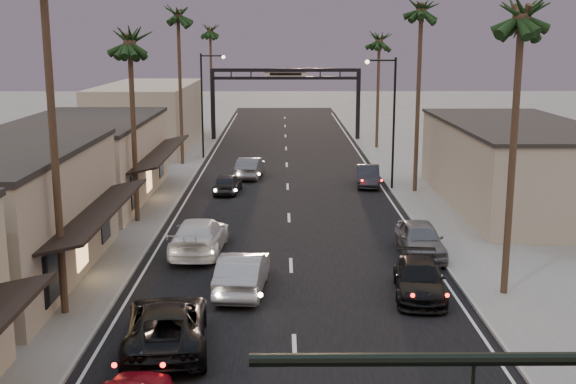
{
  "coord_description": "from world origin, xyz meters",
  "views": [
    {
      "loc": [
        -0.42,
        -3.71,
        10.22
      ],
      "look_at": [
        -0.1,
        32.51,
        2.5
      ],
      "focal_mm": 45.0,
      "sensor_mm": 36.0,
      "label": 1
    }
  ],
  "objects_px": {
    "oncoming_pickup": "(166,325)",
    "curbside_black": "(419,279)",
    "streetlight_right": "(390,112)",
    "palm_rc": "(379,36)",
    "palm_far": "(210,27)",
    "arch": "(286,86)",
    "palm_lc": "(129,34)",
    "palm_ld": "(178,10)",
    "palm_ra": "(523,5)",
    "oncoming_silver": "(243,272)",
    "streetlight_left": "(205,97)",
    "palm_rb": "(422,4)"
  },
  "relations": [
    {
      "from": "oncoming_pickup",
      "to": "curbside_black",
      "type": "xyz_separation_m",
      "value": [
        9.43,
        4.91,
        -0.1
      ]
    },
    {
      "from": "streetlight_right",
      "to": "oncoming_pickup",
      "type": "distance_m",
      "value": 28.63
    },
    {
      "from": "palm_rc",
      "to": "palm_far",
      "type": "bearing_deg",
      "value": 140.36
    },
    {
      "from": "streetlight_right",
      "to": "curbside_black",
      "type": "height_order",
      "value": "streetlight_right"
    },
    {
      "from": "arch",
      "to": "palm_lc",
      "type": "relative_size",
      "value": 1.25
    },
    {
      "from": "curbside_black",
      "to": "arch",
      "type": "bearing_deg",
      "value": 102.92
    },
    {
      "from": "arch",
      "to": "palm_ld",
      "type": "xyz_separation_m",
      "value": [
        -8.6,
        -15.0,
        6.88
      ]
    },
    {
      "from": "palm_ra",
      "to": "curbside_black",
      "type": "distance_m",
      "value": 11.28
    },
    {
      "from": "palm_ra",
      "to": "curbside_black",
      "type": "xyz_separation_m",
      "value": [
        -3.47,
        -0.04,
        -10.74
      ]
    },
    {
      "from": "curbside_black",
      "to": "palm_lc",
      "type": "bearing_deg",
      "value": 145.32
    },
    {
      "from": "arch",
      "to": "palm_rc",
      "type": "height_order",
      "value": "palm_rc"
    },
    {
      "from": "palm_ra",
      "to": "palm_far",
      "type": "xyz_separation_m",
      "value": [
        -16.9,
        54.0,
        0.0
      ]
    },
    {
      "from": "palm_rc",
      "to": "oncoming_silver",
      "type": "bearing_deg",
      "value": -105.09
    },
    {
      "from": "palm_ld",
      "to": "curbside_black",
      "type": "relative_size",
      "value": 2.91
    },
    {
      "from": "streetlight_left",
      "to": "oncoming_silver",
      "type": "xyz_separation_m",
      "value": [
        4.89,
        -33.45,
        -4.5
      ]
    },
    {
      "from": "palm_ra",
      "to": "palm_rb",
      "type": "distance_m",
      "value": 20.02
    },
    {
      "from": "arch",
      "to": "palm_lc",
      "type": "distance_m",
      "value": 35.41
    },
    {
      "from": "palm_lc",
      "to": "oncoming_silver",
      "type": "bearing_deg",
      "value": -60.17
    },
    {
      "from": "arch",
      "to": "palm_ra",
      "type": "distance_m",
      "value": 47.17
    },
    {
      "from": "oncoming_silver",
      "to": "palm_ld",
      "type": "bearing_deg",
      "value": -72.94
    },
    {
      "from": "streetlight_right",
      "to": "palm_rc",
      "type": "relative_size",
      "value": 0.74
    },
    {
      "from": "streetlight_right",
      "to": "oncoming_pickup",
      "type": "relative_size",
      "value": 1.55
    },
    {
      "from": "palm_ld",
      "to": "palm_rb",
      "type": "height_order",
      "value": "same"
    },
    {
      "from": "streetlight_left",
      "to": "palm_ld",
      "type": "height_order",
      "value": "palm_ld"
    },
    {
      "from": "streetlight_right",
      "to": "palm_lc",
      "type": "distance_m",
      "value": 18.66
    },
    {
      "from": "streetlight_right",
      "to": "curbside_black",
      "type": "xyz_separation_m",
      "value": [
        -1.79,
        -21.04,
        -4.62
      ]
    },
    {
      "from": "palm_lc",
      "to": "oncoming_pickup",
      "type": "height_order",
      "value": "palm_lc"
    },
    {
      "from": "streetlight_left",
      "to": "oncoming_pickup",
      "type": "height_order",
      "value": "streetlight_left"
    },
    {
      "from": "palm_ld",
      "to": "palm_far",
      "type": "bearing_deg",
      "value": 89.25
    },
    {
      "from": "arch",
      "to": "streetlight_right",
      "type": "xyz_separation_m",
      "value": [
        6.92,
        -25.0,
        -0.2
      ]
    },
    {
      "from": "palm_ra",
      "to": "palm_far",
      "type": "bearing_deg",
      "value": 107.38
    },
    {
      "from": "streetlight_right",
      "to": "palm_ra",
      "type": "xyz_separation_m",
      "value": [
        1.68,
        -21.0,
        6.11
      ]
    },
    {
      "from": "palm_lc",
      "to": "curbside_black",
      "type": "distance_m",
      "value": 20.71
    },
    {
      "from": "palm_rb",
      "to": "curbside_black",
      "type": "bearing_deg",
      "value": -99.82
    },
    {
      "from": "palm_lc",
      "to": "oncoming_pickup",
      "type": "distance_m",
      "value": 19.98
    },
    {
      "from": "arch",
      "to": "palm_lc",
      "type": "height_order",
      "value": "palm_lc"
    },
    {
      "from": "palm_rc",
      "to": "oncoming_silver",
      "type": "relative_size",
      "value": 2.43
    },
    {
      "from": "palm_ld",
      "to": "palm_far",
      "type": "relative_size",
      "value": 1.08
    },
    {
      "from": "streetlight_right",
      "to": "palm_far",
      "type": "height_order",
      "value": "palm_far"
    },
    {
      "from": "arch",
      "to": "oncoming_silver",
      "type": "distance_m",
      "value": 45.74
    },
    {
      "from": "palm_rc",
      "to": "oncoming_pickup",
      "type": "bearing_deg",
      "value": -106.01
    },
    {
      "from": "palm_lc",
      "to": "oncoming_pickup",
      "type": "relative_size",
      "value": 2.1
    },
    {
      "from": "palm_lc",
      "to": "streetlight_left",
      "type": "bearing_deg",
      "value": 85.63
    },
    {
      "from": "oncoming_silver",
      "to": "palm_far",
      "type": "bearing_deg",
      "value": -78.43
    },
    {
      "from": "arch",
      "to": "oncoming_pickup",
      "type": "height_order",
      "value": "arch"
    },
    {
      "from": "palm_ld",
      "to": "palm_rc",
      "type": "xyz_separation_m",
      "value": [
        17.2,
        9.0,
        -1.95
      ]
    },
    {
      "from": "oncoming_silver",
      "to": "streetlight_left",
      "type": "bearing_deg",
      "value": -76.8
    },
    {
      "from": "streetlight_left",
      "to": "palm_far",
      "type": "distance_m",
      "value": 20.96
    },
    {
      "from": "palm_ld",
      "to": "curbside_black",
      "type": "bearing_deg",
      "value": -66.13
    },
    {
      "from": "palm_lc",
      "to": "palm_far",
      "type": "distance_m",
      "value": 42.01
    }
  ]
}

